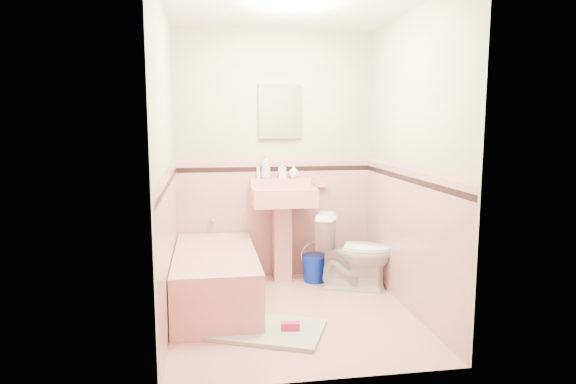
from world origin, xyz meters
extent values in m
plane|color=#D8968D|center=(0.00, 0.00, 0.00)|extent=(2.20, 2.20, 0.00)
plane|color=white|center=(0.00, 0.00, 2.50)|extent=(2.20, 2.20, 0.00)
plane|color=beige|center=(0.00, 1.10, 1.25)|extent=(2.50, 0.00, 2.50)
plane|color=beige|center=(0.00, -1.10, 1.25)|extent=(2.50, 0.00, 2.50)
plane|color=beige|center=(-1.00, 0.00, 1.25)|extent=(0.00, 2.50, 2.50)
plane|color=beige|center=(1.00, 0.00, 1.25)|extent=(0.00, 2.50, 2.50)
plane|color=#DB9B93|center=(0.00, 1.09, 0.60)|extent=(2.00, 0.00, 2.00)
plane|color=#DB9B93|center=(0.00, -1.09, 0.60)|extent=(2.00, 0.00, 2.00)
plane|color=#DB9B93|center=(-0.99, 0.00, 0.60)|extent=(0.00, 2.20, 2.20)
plane|color=#DB9B93|center=(0.99, 0.00, 0.60)|extent=(0.00, 2.20, 2.20)
plane|color=black|center=(0.00, 1.08, 1.12)|extent=(2.00, 0.00, 2.00)
plane|color=black|center=(0.00, -1.08, 1.12)|extent=(2.00, 0.00, 2.00)
plane|color=black|center=(-0.98, 0.00, 1.12)|extent=(0.00, 2.20, 2.20)
plane|color=black|center=(0.98, 0.00, 1.12)|extent=(0.00, 2.20, 2.20)
plane|color=#D89794|center=(0.00, 1.08, 1.22)|extent=(2.00, 0.00, 2.00)
plane|color=#D89794|center=(0.00, -1.08, 1.22)|extent=(2.00, 0.00, 2.00)
plane|color=#D89794|center=(-0.98, 0.00, 1.22)|extent=(0.00, 2.20, 2.20)
plane|color=#D89794|center=(0.98, 0.00, 1.22)|extent=(0.00, 2.20, 2.20)
cube|color=tan|center=(-0.63, 0.33, 0.23)|extent=(0.70, 1.50, 0.45)
cylinder|color=silver|center=(-0.63, 1.05, 0.63)|extent=(0.04, 0.12, 0.04)
cylinder|color=silver|center=(0.05, 1.00, 0.95)|extent=(0.02, 0.02, 0.10)
cube|color=white|center=(0.05, 1.07, 1.70)|extent=(0.43, 0.04, 0.53)
cube|color=tan|center=(0.47, 1.06, 0.95)|extent=(0.12, 0.07, 0.04)
imported|color=#B2B2B2|center=(-0.10, 1.04, 1.15)|extent=(0.11, 0.11, 0.24)
imported|color=#B2B2B2|center=(0.07, 1.04, 1.11)|extent=(0.08, 0.08, 0.16)
imported|color=#B2B2B2|center=(0.19, 1.04, 1.10)|extent=(0.13, 0.13, 0.14)
cylinder|color=white|center=(-0.17, 1.04, 1.09)|extent=(0.04, 0.04, 0.12)
imported|color=white|center=(0.70, 0.57, 0.36)|extent=(0.80, 0.63, 0.72)
cube|color=gray|center=(-0.26, -0.32, 0.02)|extent=(0.99, 0.84, 0.03)
cube|color=#BF1E59|center=(-0.09, -0.39, 0.06)|extent=(0.15, 0.08, 0.06)
camera|label=1|loc=(-0.69, -3.98, 1.61)|focal=31.46mm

